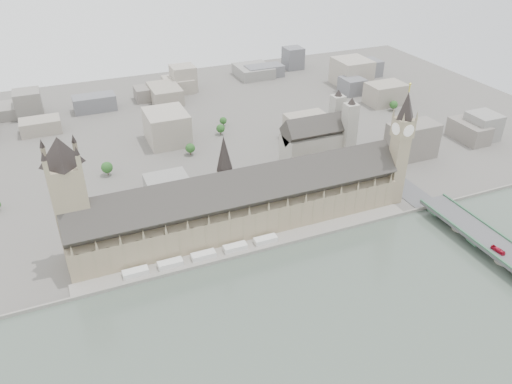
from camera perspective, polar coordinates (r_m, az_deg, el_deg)
name	(u,v)px	position (r m, az deg, el deg)	size (l,w,h in m)	color
ground	(250,242)	(390.25, -0.68, -5.71)	(900.00, 900.00, 0.00)	#595651
embankment_wall	(258,251)	(378.29, 0.18, -6.78)	(600.00, 1.50, 3.00)	gray
river_terrace	(254,246)	(384.09, -0.25, -6.21)	(270.00, 15.00, 2.00)	gray
terrace_tents	(203,255)	(372.39, -6.02, -7.20)	(118.00, 7.00, 4.00)	silver
palace_of_westminster	(240,205)	(392.54, -1.78, -1.46)	(265.00, 40.73, 55.44)	gray
elizabeth_tower	(401,141)	(429.73, 16.24, 5.64)	(17.00, 17.00, 107.50)	gray
victoria_tower	(70,197)	(363.05, -20.50, -0.53)	(30.00, 30.00, 100.00)	gray
central_tower	(224,164)	(377.16, -3.63, 3.22)	(13.00, 13.00, 48.00)	#87735D
westminster_bridge	(496,251)	(413.33, 25.76, -6.07)	(25.00, 325.00, 10.25)	#474749
westminster_abbey	(318,141)	(493.71, 7.13, 5.78)	(68.00, 36.00, 64.00)	#9B968C
city_skyline_inland	(170,111)	(588.45, -9.85, 9.14)	(720.00, 360.00, 38.00)	gray
park_trees	(213,199)	(430.24, -4.94, -0.79)	(110.00, 30.00, 15.00)	#1C4719
red_bus_north	(498,250)	(402.49, 25.92, -5.99)	(2.56, 10.94, 3.05)	#B5142D
car_approach	(390,162)	(498.32, 15.07, 3.33)	(1.83, 4.50, 1.30)	gray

